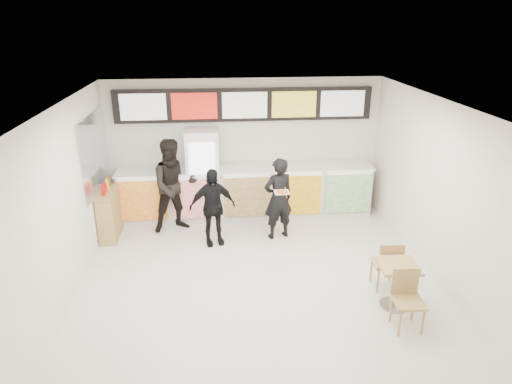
{
  "coord_description": "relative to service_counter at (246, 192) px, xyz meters",
  "views": [
    {
      "loc": [
        -0.67,
        -6.3,
        4.25
      ],
      "look_at": [
        0.04,
        1.2,
        1.31
      ],
      "focal_mm": 32.0,
      "sensor_mm": 36.0,
      "label": 1
    }
  ],
  "objects": [
    {
      "name": "cafe_table",
      "position": [
        2.03,
        -3.63,
        -0.06
      ],
      "size": [
        0.63,
        1.52,
        0.88
      ],
      "rotation": [
        0.0,
        0.0,
        -0.06
      ],
      "color": "tan",
      "rests_on": "floor"
    },
    {
      "name": "menu_board",
      "position": [
        0.0,
        0.32,
        1.88
      ],
      "size": [
        5.5,
        0.14,
        0.7
      ],
      "color": "black",
      "rests_on": "wall_back"
    },
    {
      "name": "drinks_fridge",
      "position": [
        -0.93,
        0.02,
        0.43
      ],
      "size": [
        0.7,
        0.67,
        2.0
      ],
      "color": "white",
      "rests_on": "floor"
    },
    {
      "name": "customer_main",
      "position": [
        0.56,
        -1.1,
        0.27
      ],
      "size": [
        0.7,
        0.56,
        1.68
      ],
      "primitive_type": "imported",
      "rotation": [
        0.0,
        0.0,
        3.44
      ],
      "color": "black",
      "rests_on": "floor"
    },
    {
      "name": "service_counter",
      "position": [
        0.0,
        0.0,
        0.0
      ],
      "size": [
        5.56,
        0.77,
        1.14
      ],
      "color": "silver",
      "rests_on": "floor"
    },
    {
      "name": "condiment_ledge",
      "position": [
        -2.82,
        -0.78,
        -0.06
      ],
      "size": [
        0.36,
        0.89,
        1.19
      ],
      "color": "tan",
      "rests_on": "floor"
    },
    {
      "name": "mirror_panel",
      "position": [
        -2.99,
        -0.64,
        1.18
      ],
      "size": [
        0.01,
        2.0,
        1.5
      ],
      "primitive_type": "cube",
      "color": "#B2B7BF",
      "rests_on": "wall_left"
    },
    {
      "name": "customer_mid",
      "position": [
        -0.75,
        -1.25,
        0.2
      ],
      "size": [
        0.97,
        0.57,
        1.55
      ],
      "primitive_type": "imported",
      "rotation": [
        0.0,
        0.0,
        0.22
      ],
      "color": "black",
      "rests_on": "floor"
    },
    {
      "name": "floor",
      "position": [
        -0.0,
        -3.09,
        -0.57
      ],
      "size": [
        7.0,
        7.0,
        0.0
      ],
      "primitive_type": "plane",
      "color": "beige",
      "rests_on": "ground"
    },
    {
      "name": "customer_left",
      "position": [
        -1.52,
        -0.54,
        0.41
      ],
      "size": [
        1.14,
        1.0,
        1.96
      ],
      "primitive_type": "imported",
      "rotation": [
        0.0,
        0.0,
        0.32
      ],
      "color": "black",
      "rests_on": "floor"
    },
    {
      "name": "pizza_slice",
      "position": [
        0.56,
        -1.55,
        0.58
      ],
      "size": [
        0.36,
        0.36,
        0.02
      ],
      "color": "beige",
      "rests_on": "customer_main"
    },
    {
      "name": "wall_back",
      "position": [
        -0.0,
        0.41,
        0.93
      ],
      "size": [
        6.0,
        0.0,
        6.0
      ],
      "primitive_type": "plane",
      "rotation": [
        1.57,
        0.0,
        0.0
      ],
      "color": "silver",
      "rests_on": "floor"
    },
    {
      "name": "wall_left",
      "position": [
        -3.0,
        -3.09,
        0.93
      ],
      "size": [
        0.0,
        7.0,
        7.0
      ],
      "primitive_type": "plane",
      "rotation": [
        1.57,
        0.0,
        1.57
      ],
      "color": "silver",
      "rests_on": "floor"
    },
    {
      "name": "ceiling",
      "position": [
        -0.0,
        -3.09,
        2.43
      ],
      "size": [
        7.0,
        7.0,
        0.0
      ],
      "primitive_type": "plane",
      "rotation": [
        3.14,
        0.0,
        0.0
      ],
      "color": "white",
      "rests_on": "wall_back"
    },
    {
      "name": "wall_right",
      "position": [
        3.0,
        -3.09,
        0.93
      ],
      "size": [
        0.0,
        7.0,
        7.0
      ],
      "primitive_type": "plane",
      "rotation": [
        1.57,
        0.0,
        -1.57
      ],
      "color": "silver",
      "rests_on": "floor"
    }
  ]
}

